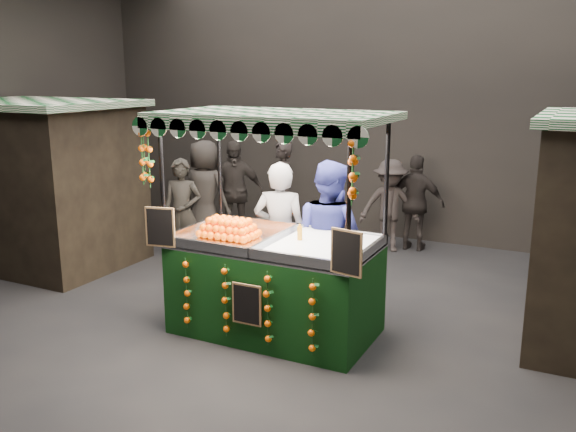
% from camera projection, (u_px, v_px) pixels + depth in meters
% --- Properties ---
extents(ground, '(12.00, 12.00, 0.00)m').
position_uv_depth(ground, '(248.00, 333.00, 7.33)').
color(ground, black).
rests_on(ground, ground).
extents(market_hall, '(12.10, 10.10, 5.05)m').
position_uv_depth(market_hall, '(244.00, 38.00, 6.55)').
color(market_hall, black).
rests_on(market_hall, ground).
extents(neighbour_stall_left, '(3.00, 2.20, 2.60)m').
position_uv_depth(neighbour_stall_left, '(40.00, 182.00, 9.81)').
color(neighbour_stall_left, black).
rests_on(neighbour_stall_left, ground).
extents(juice_stall, '(2.69, 1.58, 2.60)m').
position_uv_depth(juice_stall, '(274.00, 268.00, 7.15)').
color(juice_stall, black).
rests_on(juice_stall, ground).
extents(vendor_grey, '(0.80, 0.62, 1.93)m').
position_uv_depth(vendor_grey, '(280.00, 235.00, 7.99)').
color(vendor_grey, slate).
rests_on(vendor_grey, ground).
extents(vendor_blue, '(1.15, 1.01, 1.99)m').
position_uv_depth(vendor_blue, '(329.00, 239.00, 7.70)').
color(vendor_blue, navy).
rests_on(vendor_blue, ground).
extents(shopper_0, '(0.72, 0.58, 1.72)m').
position_uv_depth(shopper_0, '(182.00, 213.00, 9.66)').
color(shopper_0, black).
rests_on(shopper_0, ground).
extents(shopper_2, '(0.98, 0.41, 1.67)m').
position_uv_depth(shopper_2, '(416.00, 203.00, 10.56)').
color(shopper_2, black).
rests_on(shopper_2, ground).
extents(shopper_3, '(1.18, 0.97, 1.59)m').
position_uv_depth(shopper_3, '(390.00, 206.00, 10.50)').
color(shopper_3, '#2C2524').
rests_on(shopper_3, ground).
extents(shopper_4, '(0.96, 0.66, 1.89)m').
position_uv_depth(shopper_4, '(205.00, 194.00, 10.72)').
color(shopper_4, '#2C2724').
rests_on(shopper_4, ground).
extents(shopper_6, '(0.72, 0.79, 1.81)m').
position_uv_depth(shopper_6, '(282.00, 191.00, 11.23)').
color(shopper_6, '#292221').
rests_on(shopper_6, ground).
extents(shopper_7, '(1.15, 0.98, 1.85)m').
position_uv_depth(shopper_7, '(234.00, 192.00, 11.04)').
color(shopper_7, '#2C2724').
rests_on(shopper_7, ground).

